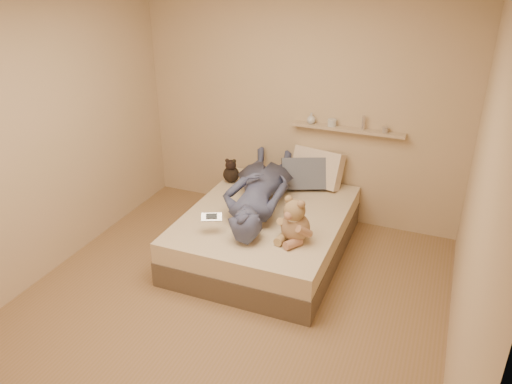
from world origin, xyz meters
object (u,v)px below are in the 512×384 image
at_px(game_console, 212,217).
at_px(pillow_grey, 305,174).
at_px(dark_plush, 231,172).
at_px(pillow_cream, 317,168).
at_px(bed, 266,232).
at_px(person, 259,188).
at_px(teddy_bear, 294,223).
at_px(wall_shelf, 347,129).

distance_m(game_console, pillow_grey, 1.35).
xyz_separation_m(game_console, dark_plush, (-0.31, 1.10, -0.05)).
bearing_deg(pillow_cream, pillow_grey, -124.11).
distance_m(bed, dark_plush, 0.90).
xyz_separation_m(game_console, person, (0.20, 0.67, 0.03)).
xyz_separation_m(bed, pillow_cream, (0.27, 0.83, 0.43)).
distance_m(bed, teddy_bear, 0.71).
relative_size(dark_plush, person, 0.17).
bearing_deg(dark_plush, wall_shelf, 17.57).
relative_size(game_console, person, 0.12).
height_order(pillow_cream, person, pillow_cream).
xyz_separation_m(bed, teddy_bear, (0.42, -0.41, 0.40)).
bearing_deg(teddy_bear, game_console, -168.05).
distance_m(bed, person, 0.46).
bearing_deg(person, bed, 127.14).
relative_size(pillow_cream, wall_shelf, 0.46).
height_order(bed, dark_plush, dark_plush).
xyz_separation_m(game_console, pillow_cream, (0.59, 1.39, 0.03)).
bearing_deg(person, pillow_cream, -129.52).
distance_m(dark_plush, pillow_grey, 0.82).
relative_size(teddy_bear, person, 0.26).
relative_size(dark_plush, pillow_grey, 0.56).
distance_m(pillow_grey, person, 0.65).
relative_size(person, wall_shelf, 1.40).
bearing_deg(bed, pillow_cream, 71.91).
bearing_deg(pillow_grey, game_console, -111.56).
distance_m(teddy_bear, dark_plush, 1.41).
bearing_deg(pillow_grey, wall_shelf, 30.37).
bearing_deg(teddy_bear, wall_shelf, 84.18).
distance_m(teddy_bear, person, 0.75).
relative_size(teddy_bear, wall_shelf, 0.36).
bearing_deg(pillow_cream, game_console, -112.95).
distance_m(pillow_cream, wall_shelf, 0.54).
bearing_deg(teddy_bear, person, 136.13).
bearing_deg(pillow_cream, bed, -108.09).
distance_m(bed, wall_shelf, 1.38).
relative_size(pillow_cream, pillow_grey, 1.10).
xyz_separation_m(person, wall_shelf, (0.67, 0.80, 0.45)).
bearing_deg(teddy_bear, bed, 135.62).
bearing_deg(bed, pillow_grey, 75.67).
bearing_deg(wall_shelf, pillow_grey, -149.63).
xyz_separation_m(pillow_cream, person, (-0.39, -0.72, 0.00)).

